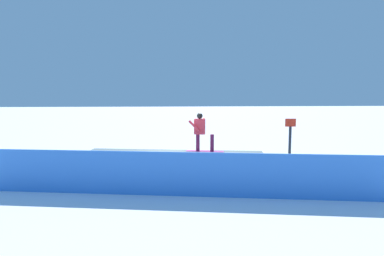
{
  "coord_description": "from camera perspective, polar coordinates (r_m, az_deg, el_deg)",
  "views": [
    {
      "loc": [
        0.29,
        12.19,
        2.93
      ],
      "look_at": [
        -0.56,
        1.09,
        1.74
      ],
      "focal_mm": 30.33,
      "sensor_mm": 36.0,
      "label": 1
    }
  ],
  "objects": [
    {
      "name": "snowboarder",
      "position": [
        12.18,
        1.61,
        -0.44
      ],
      "size": [
        1.45,
        0.59,
        1.45
      ],
      "color": "#B8308A",
      "rests_on": "grind_box"
    },
    {
      "name": "trail_marker",
      "position": [
        12.69,
        16.83,
        -2.59
      ],
      "size": [
        0.4,
        0.1,
        2.0
      ],
      "color": "#262628",
      "rests_on": "ground_plane"
    },
    {
      "name": "ground_plane",
      "position": [
        12.54,
        -2.95,
        -7.41
      ],
      "size": [
        120.0,
        120.0,
        0.0
      ],
      "primitive_type": "plane",
      "color": "white"
    },
    {
      "name": "safety_fence",
      "position": [
        9.33,
        -2.48,
        -8.1
      ],
      "size": [
        11.81,
        2.04,
        1.28
      ],
      "primitive_type": "cube",
      "rotation": [
        0.0,
        0.0,
        -0.17
      ],
      "color": "#397DE1",
      "rests_on": "ground_plane"
    },
    {
      "name": "grind_box",
      "position": [
        12.46,
        -2.96,
        -5.89
      ],
      "size": [
        6.57,
        1.62,
        0.75
      ],
      "color": "#281E2A",
      "rests_on": "ground_plane"
    }
  ]
}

